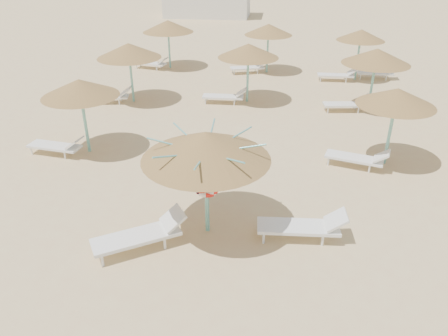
# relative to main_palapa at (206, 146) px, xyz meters

# --- Properties ---
(ground) EXTENTS (120.00, 120.00, 0.00)m
(ground) POSITION_rel_main_palapa_xyz_m (0.33, -0.17, -2.48)
(ground) COLOR #CDB57D
(ground) RESTS_ON ground
(main_palapa) EXTENTS (3.18, 3.18, 2.85)m
(main_palapa) POSITION_rel_main_palapa_xyz_m (0.00, 0.00, 0.00)
(main_palapa) COLOR #6AB7AF
(main_palapa) RESTS_ON ground
(lounger_main_a) EXTENTS (2.34, 1.84, 0.85)m
(lounger_main_a) POSITION_rel_main_palapa_xyz_m (-1.48, -0.92, -2.07)
(lounger_main_a) COLOR white
(lounger_main_a) RESTS_ON ground
(lounger_main_b) EXTENTS (2.28, 0.82, 0.82)m
(lounger_main_b) POSITION_rel_main_palapa_xyz_m (2.51, -0.03, -2.09)
(lounger_main_b) COLOR white
(lounger_main_b) RESTS_ON ground
(palapa_field) EXTENTS (18.39, 14.38, 2.73)m
(palapa_field) POSITION_rel_main_palapa_xyz_m (1.19, 10.16, -0.15)
(palapa_field) COLOR #6AB7AF
(palapa_field) RESTS_ON ground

